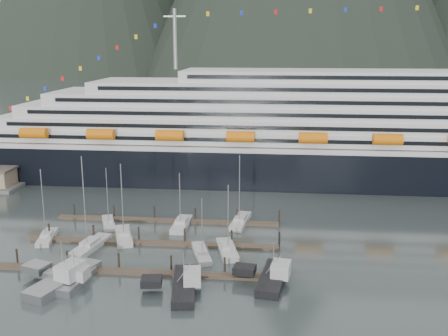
{
  "coord_description": "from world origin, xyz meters",
  "views": [
    {
      "loc": [
        18.07,
        -88.89,
        37.57
      ],
      "look_at": [
        6.72,
        22.0,
        10.72
      ],
      "focal_mm": 42.0,
      "sensor_mm": 36.0,
      "label": 1
    }
  ],
  "objects_px": {
    "sailboat_b": "(90,246)",
    "trawler_c": "(183,284)",
    "cruise_ship": "(320,137)",
    "trawler_d": "(272,277)",
    "sailboat_e": "(109,223)",
    "sailboat_g": "(240,222)",
    "trawler_b": "(74,280)",
    "sailboat_a": "(47,237)",
    "sailboat_d": "(201,254)",
    "sailboat_f": "(181,225)",
    "sailboat_h": "(227,250)",
    "trawler_a": "(63,278)",
    "sailboat_c": "(124,236)"
  },
  "relations": [
    {
      "from": "sailboat_b",
      "to": "trawler_c",
      "type": "distance_m",
      "value": 24.96
    },
    {
      "from": "cruise_ship",
      "to": "trawler_d",
      "type": "distance_m",
      "value": 67.94
    },
    {
      "from": "sailboat_b",
      "to": "sailboat_e",
      "type": "height_order",
      "value": "sailboat_b"
    },
    {
      "from": "sailboat_e",
      "to": "sailboat_g",
      "type": "relative_size",
      "value": 0.83
    },
    {
      "from": "sailboat_g",
      "to": "trawler_b",
      "type": "xyz_separation_m",
      "value": [
        -24.19,
        -31.33,
        0.38
      ]
    },
    {
      "from": "sailboat_a",
      "to": "sailboat_e",
      "type": "height_order",
      "value": "sailboat_a"
    },
    {
      "from": "sailboat_d",
      "to": "sailboat_f",
      "type": "xyz_separation_m",
      "value": [
        -6.37,
        14.73,
        0.04
      ]
    },
    {
      "from": "cruise_ship",
      "to": "sailboat_d",
      "type": "distance_m",
      "value": 62.87
    },
    {
      "from": "cruise_ship",
      "to": "trawler_b",
      "type": "relative_size",
      "value": 21.59
    },
    {
      "from": "sailboat_e",
      "to": "trawler_b",
      "type": "bearing_deg",
      "value": 165.15
    },
    {
      "from": "sailboat_f",
      "to": "trawler_c",
      "type": "distance_m",
      "value": 28.72
    },
    {
      "from": "sailboat_a",
      "to": "sailboat_h",
      "type": "distance_m",
      "value": 35.76
    },
    {
      "from": "sailboat_a",
      "to": "trawler_b",
      "type": "bearing_deg",
      "value": -156.64
    },
    {
      "from": "sailboat_d",
      "to": "trawler_d",
      "type": "relative_size",
      "value": 0.9
    },
    {
      "from": "sailboat_b",
      "to": "sailboat_f",
      "type": "distance_m",
      "value": 20.02
    },
    {
      "from": "sailboat_e",
      "to": "sailboat_h",
      "type": "xyz_separation_m",
      "value": [
        26.35,
        -12.23,
        0.03
      ]
    },
    {
      "from": "sailboat_a",
      "to": "trawler_c",
      "type": "height_order",
      "value": "sailboat_a"
    },
    {
      "from": "sailboat_d",
      "to": "trawler_a",
      "type": "distance_m",
      "value": 24.38
    },
    {
      "from": "trawler_b",
      "to": "sailboat_b",
      "type": "bearing_deg",
      "value": 16.67
    },
    {
      "from": "sailboat_g",
      "to": "trawler_c",
      "type": "bearing_deg",
      "value": 175.65
    },
    {
      "from": "sailboat_f",
      "to": "trawler_c",
      "type": "height_order",
      "value": "sailboat_f"
    },
    {
      "from": "sailboat_c",
      "to": "trawler_d",
      "type": "bearing_deg",
      "value": -139.07
    },
    {
      "from": "sailboat_b",
      "to": "sailboat_e",
      "type": "relative_size",
      "value": 1.43
    },
    {
      "from": "sailboat_a",
      "to": "sailboat_g",
      "type": "relative_size",
      "value": 0.95
    },
    {
      "from": "sailboat_h",
      "to": "sailboat_e",
      "type": "bearing_deg",
      "value": 50.69
    },
    {
      "from": "trawler_d",
      "to": "sailboat_e",
      "type": "bearing_deg",
      "value": 64.26
    },
    {
      "from": "sailboat_c",
      "to": "sailboat_d",
      "type": "xyz_separation_m",
      "value": [
        16.46,
        -6.91,
        -0.06
      ]
    },
    {
      "from": "sailboat_c",
      "to": "cruise_ship",
      "type": "bearing_deg",
      "value": -59.82
    },
    {
      "from": "trawler_a",
      "to": "trawler_d",
      "type": "xyz_separation_m",
      "value": [
        33.19,
        3.98,
        -0.06
      ]
    },
    {
      "from": "sailboat_g",
      "to": "sailboat_h",
      "type": "xyz_separation_m",
      "value": [
        -1.24,
        -15.9,
        -0.0
      ]
    },
    {
      "from": "cruise_ship",
      "to": "sailboat_a",
      "type": "relative_size",
      "value": 14.2
    },
    {
      "from": "sailboat_b",
      "to": "trawler_d",
      "type": "bearing_deg",
      "value": -97.26
    },
    {
      "from": "sailboat_g",
      "to": "trawler_b",
      "type": "distance_m",
      "value": 39.58
    },
    {
      "from": "sailboat_a",
      "to": "sailboat_f",
      "type": "distance_m",
      "value": 26.7
    },
    {
      "from": "trawler_a",
      "to": "sailboat_c",
      "type": "bearing_deg",
      "value": 7.22
    },
    {
      "from": "sailboat_g",
      "to": "sailboat_d",
      "type": "bearing_deg",
      "value": 169.95
    },
    {
      "from": "cruise_ship",
      "to": "sailboat_d",
      "type": "xyz_separation_m",
      "value": [
        -24.99,
        -56.5,
        -11.65
      ]
    },
    {
      "from": "sailboat_e",
      "to": "sailboat_h",
      "type": "relative_size",
      "value": 0.95
    },
    {
      "from": "sailboat_c",
      "to": "trawler_b",
      "type": "xyz_separation_m",
      "value": [
        -2.0,
        -20.34,
        0.36
      ]
    },
    {
      "from": "cruise_ship",
      "to": "trawler_c",
      "type": "relative_size",
      "value": 15.5
    },
    {
      "from": "sailboat_g",
      "to": "sailboat_h",
      "type": "relative_size",
      "value": 1.14
    },
    {
      "from": "sailboat_f",
      "to": "cruise_ship",
      "type": "bearing_deg",
      "value": -35.6
    },
    {
      "from": "trawler_b",
      "to": "trawler_d",
      "type": "xyz_separation_m",
      "value": [
        31.28,
        4.02,
        0.11
      ]
    },
    {
      "from": "sailboat_f",
      "to": "sailboat_g",
      "type": "height_order",
      "value": "sailboat_g"
    },
    {
      "from": "cruise_ship",
      "to": "sailboat_a",
      "type": "bearing_deg",
      "value": -137.37
    },
    {
      "from": "sailboat_b",
      "to": "trawler_a",
      "type": "relative_size",
      "value": 1.23
    },
    {
      "from": "trawler_c",
      "to": "sailboat_e",
      "type": "bearing_deg",
      "value": 28.75
    },
    {
      "from": "trawler_c",
      "to": "sailboat_b",
      "type": "bearing_deg",
      "value": 45.66
    },
    {
      "from": "trawler_d",
      "to": "sailboat_f",
      "type": "bearing_deg",
      "value": 47.01
    },
    {
      "from": "sailboat_b",
      "to": "sailboat_h",
      "type": "distance_m",
      "value": 25.63
    }
  ]
}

